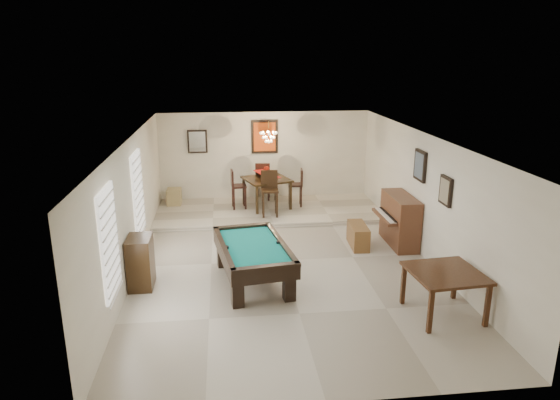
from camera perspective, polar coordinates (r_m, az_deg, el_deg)
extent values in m
cube|color=beige|center=(10.57, 0.37, -6.96)|extent=(6.00, 9.00, 0.02)
cube|color=silver|center=(14.47, -1.77, 4.92)|extent=(6.00, 0.04, 2.60)
cube|color=silver|center=(6.00, 5.69, -12.42)|extent=(6.00, 0.04, 2.60)
cube|color=silver|center=(10.22, -16.56, -0.68)|extent=(0.04, 9.00, 2.60)
cube|color=silver|center=(10.89, 16.27, 0.38)|extent=(0.04, 9.00, 2.60)
cube|color=white|center=(9.83, 0.40, 7.14)|extent=(6.00, 9.00, 0.04)
cube|color=beige|center=(13.58, -1.28, -1.26)|extent=(6.00, 2.50, 0.12)
cube|color=white|center=(8.14, -18.93, -4.54)|extent=(0.06, 1.00, 1.70)
cube|color=white|center=(10.75, -15.93, 0.77)|extent=(0.06, 1.00, 1.70)
cube|color=brown|center=(11.37, 8.92, -4.04)|extent=(0.40, 0.92, 0.50)
cube|color=black|center=(9.61, -15.65, -6.86)|extent=(0.43, 0.65, 0.97)
cube|color=tan|center=(14.24, -12.00, 0.39)|extent=(0.39, 0.48, 0.43)
cube|color=#D84C14|center=(14.32, -1.77, 7.24)|extent=(0.75, 0.06, 0.95)
cube|color=white|center=(14.31, -9.43, 6.62)|extent=(0.55, 0.06, 0.65)
cube|color=slate|center=(11.00, 15.73, 3.81)|extent=(0.06, 0.55, 0.65)
cube|color=gray|center=(9.89, 18.42, 1.00)|extent=(0.06, 0.45, 0.55)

